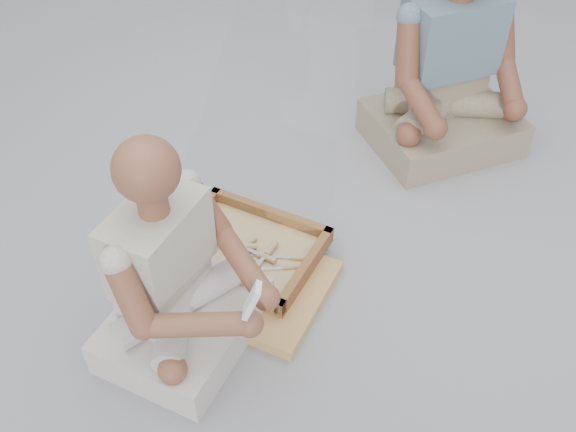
# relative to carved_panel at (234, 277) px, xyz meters

# --- Properties ---
(ground) EXTENTS (60.00, 60.00, 0.00)m
(ground) POSITION_rel_carved_panel_xyz_m (0.27, -0.15, -0.02)
(ground) COLOR #96969B
(ground) RESTS_ON ground
(carved_panel) EXTENTS (0.77, 0.63, 0.04)m
(carved_panel) POSITION_rel_carved_panel_xyz_m (0.00, 0.00, 0.00)
(carved_panel) COLOR #9A693B
(carved_panel) RESTS_ON ground
(tool_tray) EXTENTS (0.63, 0.57, 0.07)m
(tool_tray) POSITION_rel_carved_panel_xyz_m (0.03, 0.10, 0.05)
(tool_tray) COLOR brown
(tool_tray) RESTS_ON carved_panel
(chisel_0) EXTENTS (0.10, 0.21, 0.02)m
(chisel_0) POSITION_rel_carved_panel_xyz_m (0.08, -0.04, 0.07)
(chisel_0) COLOR white
(chisel_0) RESTS_ON tool_tray
(chisel_1) EXTENTS (0.14, 0.19, 0.02)m
(chisel_1) POSITION_rel_carved_panel_xyz_m (0.02, 0.11, 0.06)
(chisel_1) COLOR white
(chisel_1) RESTS_ON tool_tray
(chisel_2) EXTENTS (0.22, 0.02, 0.02)m
(chisel_2) POSITION_rel_carved_panel_xyz_m (0.01, 0.11, 0.06)
(chisel_2) COLOR white
(chisel_2) RESTS_ON tool_tray
(chisel_3) EXTENTS (0.22, 0.06, 0.02)m
(chisel_3) POSITION_rel_carved_panel_xyz_m (0.19, 0.03, 0.05)
(chisel_3) COLOR white
(chisel_3) RESTS_ON tool_tray
(chisel_4) EXTENTS (0.10, 0.21, 0.02)m
(chisel_4) POSITION_rel_carved_panel_xyz_m (0.11, 0.08, 0.06)
(chisel_4) COLOR white
(chisel_4) RESTS_ON tool_tray
(chisel_5) EXTENTS (0.22, 0.02, 0.02)m
(chisel_5) POSITION_rel_carved_panel_xyz_m (0.21, 0.08, 0.05)
(chisel_5) COLOR white
(chisel_5) RESTS_ON tool_tray
(chisel_6) EXTENTS (0.21, 0.11, 0.02)m
(chisel_6) POSITION_rel_carved_panel_xyz_m (0.04, -0.03, 0.06)
(chisel_6) COLOR white
(chisel_6) RESTS_ON tool_tray
(chisel_7) EXTENTS (0.21, 0.11, 0.02)m
(chisel_7) POSITION_rel_carved_panel_xyz_m (0.09, 0.06, 0.06)
(chisel_7) COLOR white
(chisel_7) RESTS_ON tool_tray
(wood_chip_0) EXTENTS (0.02, 0.02, 0.00)m
(wood_chip_0) POSITION_rel_carved_panel_xyz_m (-0.23, 0.30, -0.02)
(wood_chip_0) COLOR #DDC382
(wood_chip_0) RESTS_ON ground
(wood_chip_1) EXTENTS (0.02, 0.02, 0.00)m
(wood_chip_1) POSITION_rel_carved_panel_xyz_m (0.02, 0.37, -0.02)
(wood_chip_1) COLOR #DDC382
(wood_chip_1) RESTS_ON ground
(wood_chip_2) EXTENTS (0.02, 0.02, 0.00)m
(wood_chip_2) POSITION_rel_carved_panel_xyz_m (-0.09, 0.38, -0.02)
(wood_chip_2) COLOR #DDC382
(wood_chip_2) RESTS_ON ground
(wood_chip_3) EXTENTS (0.02, 0.02, 0.00)m
(wood_chip_3) POSITION_rel_carved_panel_xyz_m (0.29, 0.08, -0.02)
(wood_chip_3) COLOR #DDC382
(wood_chip_3) RESTS_ON ground
(wood_chip_4) EXTENTS (0.02, 0.02, 0.00)m
(wood_chip_4) POSITION_rel_carved_panel_xyz_m (0.16, 0.14, -0.02)
(wood_chip_4) COLOR #DDC382
(wood_chip_4) RESTS_ON ground
(wood_chip_5) EXTENTS (0.02, 0.02, 0.00)m
(wood_chip_5) POSITION_rel_carved_panel_xyz_m (0.05, 0.39, -0.02)
(wood_chip_5) COLOR #DDC382
(wood_chip_5) RESTS_ON ground
(wood_chip_6) EXTENTS (0.02, 0.02, 0.00)m
(wood_chip_6) POSITION_rel_carved_panel_xyz_m (0.34, 0.26, -0.02)
(wood_chip_6) COLOR #DDC382
(wood_chip_6) RESTS_ON ground
(wood_chip_7) EXTENTS (0.02, 0.02, 0.00)m
(wood_chip_7) POSITION_rel_carved_panel_xyz_m (-0.09, 0.19, -0.02)
(wood_chip_7) COLOR #DDC382
(wood_chip_7) RESTS_ON ground
(wood_chip_8) EXTENTS (0.02, 0.02, 0.00)m
(wood_chip_8) POSITION_rel_carved_panel_xyz_m (-0.11, 0.01, -0.02)
(wood_chip_8) COLOR #DDC382
(wood_chip_8) RESTS_ON ground
(wood_chip_9) EXTENTS (0.02, 0.02, 0.00)m
(wood_chip_9) POSITION_rel_carved_panel_xyz_m (0.04, 0.20, -0.02)
(wood_chip_9) COLOR #DDC382
(wood_chip_9) RESTS_ON ground
(wood_chip_10) EXTENTS (0.02, 0.02, 0.00)m
(wood_chip_10) POSITION_rel_carved_panel_xyz_m (-0.06, 0.32, -0.02)
(wood_chip_10) COLOR #DDC382
(wood_chip_10) RESTS_ON ground
(craftsman) EXTENTS (0.60, 0.61, 0.79)m
(craftsman) POSITION_rel_carved_panel_xyz_m (-0.12, -0.26, 0.25)
(craftsman) COLOR beige
(craftsman) RESTS_ON ground
(companion) EXTENTS (0.77, 0.72, 0.96)m
(companion) POSITION_rel_carved_panel_xyz_m (0.77, 0.96, 0.30)
(companion) COLOR gray
(companion) RESTS_ON ground
(mobile_phone) EXTENTS (0.06, 0.05, 0.12)m
(mobile_phone) POSITION_rel_carved_panel_xyz_m (0.14, -0.40, 0.37)
(mobile_phone) COLOR white
(mobile_phone) RESTS_ON craftsman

